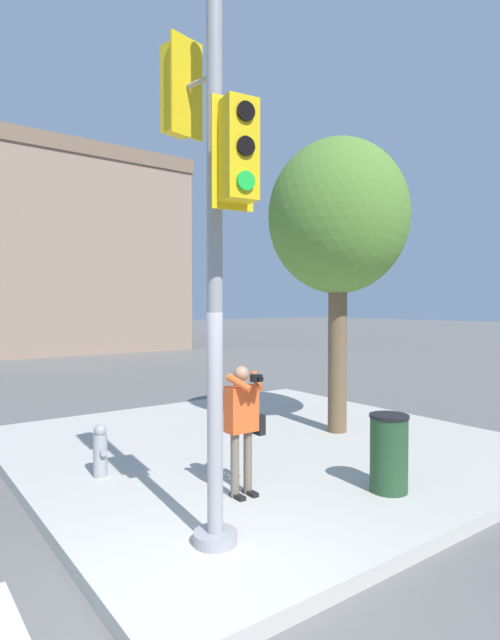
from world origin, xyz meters
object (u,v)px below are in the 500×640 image
Objects in this scene: trash_bin at (389,453)px; person_photographer at (243,419)px; fire_hydrant at (100,451)px; street_tree at (338,219)px; traffic_signal_pole at (211,211)px.

person_photographer is at bearing 147.85° from trash_bin.
fire_hydrant is (-1.20, 1.76, -0.61)m from person_photographer.
street_tree is 5.56× the size of trash_bin.
trash_bin is at bearing -124.01° from street_tree.
traffic_signal_pole is 2.71m from person_photographer.
traffic_signal_pole is 5.01m from street_tree.
traffic_signal_pole reaches higher than person_photographer.
fire_hydrant is (-0.19, 2.64, -2.97)m from traffic_signal_pole.
trash_bin is at bearing -2.86° from traffic_signal_pole.
trash_bin is (-1.72, -2.55, -3.54)m from street_tree.
traffic_signal_pole reaches higher than fire_hydrant.
traffic_signal_pole is 3.86m from trash_bin.
traffic_signal_pole is 5.60× the size of trash_bin.
person_photographer is at bearing -155.07° from street_tree.
person_photographer is 0.30× the size of street_tree.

